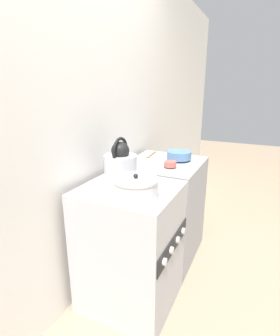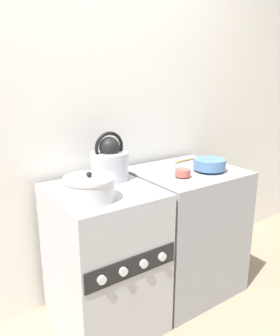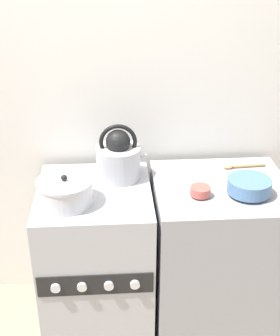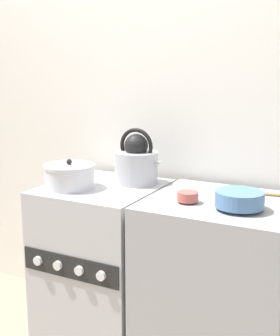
{
  "view_description": "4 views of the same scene",
  "coord_description": "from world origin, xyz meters",
  "px_view_note": "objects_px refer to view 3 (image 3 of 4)",
  "views": [
    {
      "loc": [
        -1.33,
        -0.41,
        1.44
      ],
      "look_at": [
        0.21,
        0.32,
        0.91
      ],
      "focal_mm": 28.0,
      "sensor_mm": 36.0,
      "label": 1
    },
    {
      "loc": [
        -0.78,
        -1.2,
        1.43
      ],
      "look_at": [
        0.24,
        0.28,
        0.93
      ],
      "focal_mm": 35.0,
      "sensor_mm": 36.0,
      "label": 2
    },
    {
      "loc": [
        0.09,
        -1.65,
        1.95
      ],
      "look_at": [
        0.22,
        0.33,
        0.94
      ],
      "focal_mm": 50.0,
      "sensor_mm": 36.0,
      "label": 3
    },
    {
      "loc": [
        1.22,
        -1.63,
        1.43
      ],
      "look_at": [
        0.21,
        0.3,
        0.95
      ],
      "focal_mm": 50.0,
      "sensor_mm": 36.0,
      "label": 4
    }
  ],
  "objects_px": {
    "kettle": "(119,158)",
    "small_ceramic_bowl": "(200,191)",
    "stove": "(97,261)",
    "cooking_pot": "(65,192)",
    "enamel_bowl": "(249,186)"
  },
  "relations": [
    {
      "from": "stove",
      "to": "kettle",
      "type": "relative_size",
      "value": 2.95
    },
    {
      "from": "stove",
      "to": "cooking_pot",
      "type": "distance_m",
      "value": 0.51
    },
    {
      "from": "stove",
      "to": "small_ceramic_bowl",
      "type": "xyz_separation_m",
      "value": [
        0.49,
        -0.09,
        0.45
      ]
    },
    {
      "from": "kettle",
      "to": "small_ceramic_bowl",
      "type": "xyz_separation_m",
      "value": [
        0.37,
        -0.22,
        -0.08
      ]
    },
    {
      "from": "enamel_bowl",
      "to": "small_ceramic_bowl",
      "type": "height_order",
      "value": "enamel_bowl"
    },
    {
      "from": "stove",
      "to": "enamel_bowl",
      "type": "distance_m",
      "value": 0.87
    },
    {
      "from": "stove",
      "to": "cooking_pot",
      "type": "xyz_separation_m",
      "value": [
        -0.12,
        -0.1,
        0.48
      ]
    },
    {
      "from": "stove",
      "to": "small_ceramic_bowl",
      "type": "height_order",
      "value": "small_ceramic_bowl"
    },
    {
      "from": "kettle",
      "to": "cooking_pot",
      "type": "distance_m",
      "value": 0.35
    },
    {
      "from": "stove",
      "to": "small_ceramic_bowl",
      "type": "bearing_deg",
      "value": -10.5
    },
    {
      "from": "kettle",
      "to": "enamel_bowl",
      "type": "height_order",
      "value": "kettle"
    },
    {
      "from": "enamel_bowl",
      "to": "small_ceramic_bowl",
      "type": "bearing_deg",
      "value": -179.33
    },
    {
      "from": "cooking_pot",
      "to": "enamel_bowl",
      "type": "height_order",
      "value": "cooking_pot"
    },
    {
      "from": "stove",
      "to": "enamel_bowl",
      "type": "relative_size",
      "value": 4.15
    },
    {
      "from": "kettle",
      "to": "small_ceramic_bowl",
      "type": "height_order",
      "value": "kettle"
    }
  ]
}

